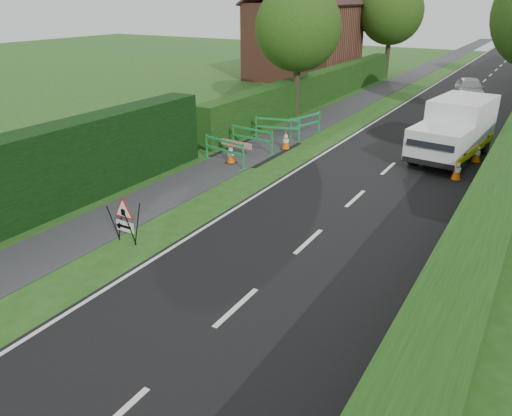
% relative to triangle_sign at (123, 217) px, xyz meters
% --- Properties ---
extents(ground, '(120.00, 120.00, 0.00)m').
position_rel_triangle_sign_xyz_m(ground, '(1.59, -2.02, -0.74)').
color(ground, '#224A15').
rests_on(ground, ground).
extents(road_surface, '(6.00, 90.00, 0.02)m').
position_rel_triangle_sign_xyz_m(road_surface, '(4.09, 32.98, -0.74)').
color(road_surface, black).
rests_on(road_surface, ground).
extents(footpath, '(2.00, 90.00, 0.02)m').
position_rel_triangle_sign_xyz_m(footpath, '(-1.41, 32.98, -0.74)').
color(footpath, '#2D2D30').
rests_on(footpath, ground).
extents(hedge_west_far, '(1.00, 24.00, 1.80)m').
position_rel_triangle_sign_xyz_m(hedge_west_far, '(-3.41, 19.98, -0.74)').
color(hedge_west_far, '#14380F').
rests_on(hedge_west_far, ground).
extents(house_west, '(7.50, 7.40, 7.88)m').
position_rel_triangle_sign_xyz_m(house_west, '(-8.41, 27.98, 2.15)').
color(house_west, brown).
rests_on(house_west, ground).
extents(tree_nw, '(4.40, 4.40, 6.70)m').
position_rel_triangle_sign_xyz_m(tree_nw, '(-3.01, 15.98, 3.74)').
color(tree_nw, '#2D2116').
rests_on(tree_nw, ground).
extents(tree_fw, '(4.80, 4.80, 7.24)m').
position_rel_triangle_sign_xyz_m(tree_fw, '(-3.01, 31.98, 4.08)').
color(tree_fw, '#2D2116').
rests_on(tree_fw, ground).
extents(triangle_sign, '(0.73, 0.73, 1.07)m').
position_rel_triangle_sign_xyz_m(triangle_sign, '(0.00, 0.00, 0.00)').
color(triangle_sign, black).
rests_on(triangle_sign, ground).
extents(works_van, '(2.55, 5.20, 2.28)m').
position_rel_triangle_sign_xyz_m(works_van, '(5.81, 12.11, 0.46)').
color(works_van, silver).
rests_on(works_van, ground).
extents(traffic_cone_0, '(0.38, 0.38, 0.79)m').
position_rel_triangle_sign_xyz_m(traffic_cone_0, '(6.50, 9.48, -0.35)').
color(traffic_cone_0, black).
rests_on(traffic_cone_0, ground).
extents(traffic_cone_1, '(0.38, 0.38, 0.79)m').
position_rel_triangle_sign_xyz_m(traffic_cone_1, '(6.77, 12.00, -0.35)').
color(traffic_cone_1, black).
rests_on(traffic_cone_1, ground).
extents(traffic_cone_2, '(0.38, 0.38, 0.79)m').
position_rel_triangle_sign_xyz_m(traffic_cone_2, '(6.70, 14.15, -0.35)').
color(traffic_cone_2, black).
rests_on(traffic_cone_2, ground).
extents(traffic_cone_3, '(0.38, 0.38, 0.79)m').
position_rel_triangle_sign_xyz_m(traffic_cone_3, '(-1.35, 7.05, -0.35)').
color(traffic_cone_3, black).
rests_on(traffic_cone_3, ground).
extents(traffic_cone_4, '(0.38, 0.38, 0.79)m').
position_rel_triangle_sign_xyz_m(traffic_cone_4, '(-0.41, 9.82, -0.35)').
color(traffic_cone_4, black).
rests_on(traffic_cone_4, ground).
extents(ped_barrier_0, '(2.09, 0.77, 1.00)m').
position_rel_triangle_sign_xyz_m(ped_barrier_0, '(-1.49, 6.83, -0.11)').
color(ped_barrier_0, '#198D3F').
rests_on(ped_barrier_0, ground).
extents(ped_barrier_1, '(2.08, 0.55, 1.00)m').
position_rel_triangle_sign_xyz_m(ped_barrier_1, '(-1.50, 8.88, -0.11)').
color(ped_barrier_1, '#198D3F').
rests_on(ped_barrier_1, ground).
extents(ped_barrier_2, '(2.08, 0.83, 1.00)m').
position_rel_triangle_sign_xyz_m(ped_barrier_2, '(-1.45, 11.02, -0.11)').
color(ped_barrier_2, '#198D3F').
rests_on(ped_barrier_2, ground).
extents(ped_barrier_3, '(0.87, 2.08, 1.00)m').
position_rel_triangle_sign_xyz_m(ped_barrier_3, '(-0.64, 12.19, -0.11)').
color(ped_barrier_3, '#198D3F').
rests_on(ped_barrier_3, ground).
extents(redwhite_plank, '(1.50, 0.15, 0.25)m').
position_rel_triangle_sign_xyz_m(redwhite_plank, '(-1.77, 8.11, -0.74)').
color(redwhite_plank, red).
rests_on(redwhite_plank, ground).
extents(hatchback_car, '(2.53, 4.16, 1.32)m').
position_rel_triangle_sign_xyz_m(hatchback_car, '(4.28, 25.51, -0.08)').
color(hatchback_car, silver).
rests_on(hatchback_car, ground).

